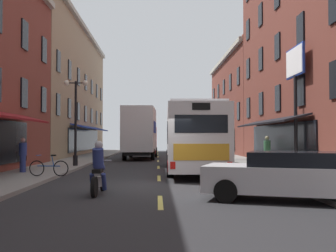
{
  "coord_description": "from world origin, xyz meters",
  "views": [
    {
      "loc": [
        -0.1,
        -14.57,
        1.76
      ],
      "look_at": [
        0.43,
        4.3,
        2.31
      ],
      "focal_mm": 43.16,
      "sensor_mm": 36.0,
      "label": 1
    }
  ],
  "objects": [
    {
      "name": "box_truck",
      "position": [
        -1.43,
        18.77,
        2.12
      ],
      "size": [
        2.73,
        8.4,
        4.14
      ],
      "color": "#B21E19",
      "rests_on": "ground"
    },
    {
      "name": "sedan_near",
      "position": [
        -1.33,
        28.46,
        0.67
      ],
      "size": [
        2.0,
        4.33,
        1.3
      ],
      "color": "#144723",
      "rests_on": "ground"
    },
    {
      "name": "pedestrian_rear",
      "position": [
        5.87,
        7.08,
        1.02
      ],
      "size": [
        0.36,
        0.36,
        1.72
      ],
      "rotation": [
        0.0,
        0.0,
        3.58
      ],
      "color": "maroon",
      "rests_on": "sidewalk_right"
    },
    {
      "name": "lane_centre_dashes",
      "position": [
        0.0,
        -0.25,
        0.0
      ],
      "size": [
        0.14,
        73.9,
        0.01
      ],
      "color": "#DBCC4C",
      "rests_on": "ground"
    },
    {
      "name": "street_lamp_twin",
      "position": [
        -4.83,
        9.01,
        2.91
      ],
      "size": [
        1.42,
        0.32,
        4.98
      ],
      "color": "black",
      "rests_on": "sidewalk_left"
    },
    {
      "name": "bicycle_near",
      "position": [
        -4.64,
        2.59,
        0.5
      ],
      "size": [
        1.71,
        0.48,
        0.91
      ],
      "color": "black",
      "rests_on": "sidewalk_left"
    },
    {
      "name": "sidewalk_right",
      "position": [
        5.9,
        0.0,
        0.07
      ],
      "size": [
        3.0,
        80.0,
        0.14
      ],
      "primitive_type": "cube",
      "color": "gray",
      "rests_on": "ground"
    },
    {
      "name": "motorcycle_rider",
      "position": [
        -1.91,
        -1.89,
        0.71
      ],
      "size": [
        0.62,
        2.07,
        1.66
      ],
      "color": "black",
      "rests_on": "ground"
    },
    {
      "name": "billboard_sign",
      "position": [
        7.05,
        5.97,
        4.88
      ],
      "size": [
        0.4,
        2.55,
        6.33
      ],
      "color": "black",
      "rests_on": "sidewalk_right"
    },
    {
      "name": "sedan_mid",
      "position": [
        3.63,
        -3.4,
        0.71
      ],
      "size": [
        5.0,
        3.28,
        1.37
      ],
      "color": "silver",
      "rests_on": "ground"
    },
    {
      "name": "transit_bus",
      "position": [
        1.76,
        7.11,
        1.75
      ],
      "size": [
        2.86,
        12.44,
        3.33
      ],
      "color": "silver",
      "rests_on": "ground"
    },
    {
      "name": "pedestrian_near",
      "position": [
        -6.43,
        4.62,
        0.99
      ],
      "size": [
        0.52,
        0.39,
        1.62
      ],
      "rotation": [
        0.0,
        0.0,
        4.45
      ],
      "color": "navy",
      "rests_on": "sidewalk_left"
    },
    {
      "name": "pedestrian_mid",
      "position": [
        5.3,
        15.86,
        1.09
      ],
      "size": [
        0.36,
        0.36,
        1.82
      ],
      "rotation": [
        0.0,
        0.0,
        5.78
      ],
      "color": "black",
      "rests_on": "sidewalk_right"
    },
    {
      "name": "ground_plane",
      "position": [
        0.0,
        0.0,
        -0.05
      ],
      "size": [
        34.8,
        80.0,
        0.1
      ],
      "primitive_type": "cube",
      "color": "#28282B"
    }
  ]
}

